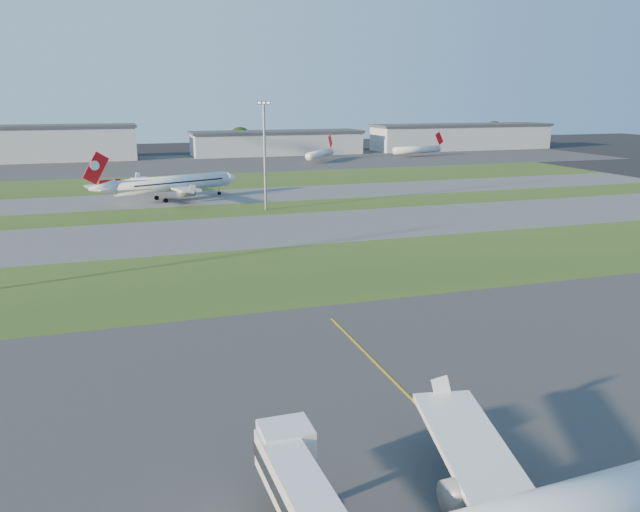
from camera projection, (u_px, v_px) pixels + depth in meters
name	position (u px, v px, depth m)	size (l,w,h in m)	color
ground	(397.00, 455.00, 47.84)	(700.00, 700.00, 0.00)	black
apron_near	(397.00, 455.00, 47.84)	(300.00, 70.00, 0.01)	#333335
grass_strip_a	(254.00, 276.00, 95.75)	(300.00, 34.00, 0.01)	#314D19
taxiway_a	(220.00, 233.00, 126.16)	(300.00, 32.00, 0.01)	#515154
grass_strip_b	(203.00, 212.00, 149.20)	(300.00, 18.00, 0.01)	#314D19
taxiway_b	(192.00, 198.00, 169.47)	(300.00, 26.00, 0.01)	#515154
grass_strip_c	(180.00, 183.00, 199.88)	(300.00, 40.00, 0.01)	#314D19
apron_far	(165.00, 164.00, 255.16)	(400.00, 80.00, 0.01)	#333335
yellow_line	(455.00, 444.00, 49.34)	(0.25, 60.00, 0.02)	gold
airliner_taxiing	(172.00, 184.00, 165.40)	(37.78, 32.01, 12.39)	white
mini_jet_near	(320.00, 154.00, 265.76)	(19.20, 23.44, 9.48)	white
mini_jet_far	(417.00, 150.00, 287.30)	(28.31, 8.61, 9.48)	white
light_mast_centre	(265.00, 149.00, 148.19)	(3.20, 0.70, 25.80)	gray
hangar_west	(51.00, 143.00, 267.43)	(71.40, 23.00, 15.20)	#A4A7AC
hangar_east	(277.00, 143.00, 297.91)	(81.60, 23.00, 11.20)	#A4A7AC
hangar_far_east	(461.00, 137.00, 327.65)	(96.90, 23.00, 13.20)	#A4A7AC
tree_mid_west	(112.00, 144.00, 285.51)	(9.90, 9.90, 10.80)	black
tree_mid_east	(240.00, 139.00, 306.02)	(11.55, 11.55, 12.60)	black
tree_east	(382.00, 138.00, 326.83)	(10.45, 10.45, 11.40)	black
tree_far_east	(494.00, 132.00, 351.18)	(12.65, 12.65, 13.80)	black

